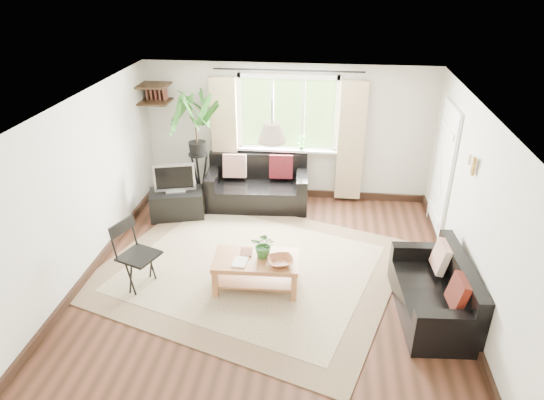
# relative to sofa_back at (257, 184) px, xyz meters

# --- Properties ---
(floor) EXTENTS (5.50, 5.50, 0.00)m
(floor) POSITION_rel_sofa_back_xyz_m (0.48, -2.26, -0.41)
(floor) COLOR black
(floor) RESTS_ON ground
(ceiling) EXTENTS (5.50, 5.50, 0.00)m
(ceiling) POSITION_rel_sofa_back_xyz_m (0.48, -2.26, 1.99)
(ceiling) COLOR white
(ceiling) RESTS_ON floor
(wall_back) EXTENTS (5.00, 0.02, 2.40)m
(wall_back) POSITION_rel_sofa_back_xyz_m (0.48, 0.49, 0.79)
(wall_back) COLOR beige
(wall_back) RESTS_ON floor
(wall_front) EXTENTS (5.00, 0.02, 2.40)m
(wall_front) POSITION_rel_sofa_back_xyz_m (0.48, -5.01, 0.79)
(wall_front) COLOR beige
(wall_front) RESTS_ON floor
(wall_left) EXTENTS (0.02, 5.50, 2.40)m
(wall_left) POSITION_rel_sofa_back_xyz_m (-2.02, -2.26, 0.79)
(wall_left) COLOR beige
(wall_left) RESTS_ON floor
(wall_right) EXTENTS (0.02, 5.50, 2.40)m
(wall_right) POSITION_rel_sofa_back_xyz_m (2.98, -2.26, 0.79)
(wall_right) COLOR beige
(wall_right) RESTS_ON floor
(rug) EXTENTS (4.74, 4.39, 0.02)m
(rug) POSITION_rel_sofa_back_xyz_m (0.17, -1.97, -0.40)
(rug) COLOR beige
(rug) RESTS_ON floor
(window) EXTENTS (2.50, 0.16, 2.16)m
(window) POSITION_rel_sofa_back_xyz_m (0.48, 0.45, 1.14)
(window) COLOR white
(window) RESTS_ON wall_back
(door) EXTENTS (0.06, 0.96, 2.06)m
(door) POSITION_rel_sofa_back_xyz_m (2.95, -0.56, 0.59)
(door) COLOR silver
(door) RESTS_ON wall_right
(corner_shelf) EXTENTS (0.50, 0.50, 0.34)m
(corner_shelf) POSITION_rel_sofa_back_xyz_m (-1.77, 0.24, 1.48)
(corner_shelf) COLOR black
(corner_shelf) RESTS_ON wall_back
(pendant_lamp) EXTENTS (0.36, 0.36, 0.54)m
(pendant_lamp) POSITION_rel_sofa_back_xyz_m (0.48, -1.86, 1.64)
(pendant_lamp) COLOR beige
(pendant_lamp) RESTS_ON ceiling
(wall_sconce) EXTENTS (0.12, 0.12, 0.28)m
(wall_sconce) POSITION_rel_sofa_back_xyz_m (2.91, -1.96, 1.33)
(wall_sconce) COLOR beige
(wall_sconce) RESTS_ON wall_right
(sofa_back) EXTENTS (1.79, 0.98, 0.82)m
(sofa_back) POSITION_rel_sofa_back_xyz_m (0.00, 0.00, 0.00)
(sofa_back) COLOR black
(sofa_back) RESTS_ON floor
(sofa_right) EXTENTS (1.59, 0.88, 0.72)m
(sofa_right) POSITION_rel_sofa_back_xyz_m (2.53, -2.66, -0.05)
(sofa_right) COLOR black
(sofa_right) RESTS_ON floor
(coffee_table) EXTENTS (1.13, 0.65, 0.45)m
(coffee_table) POSITION_rel_sofa_back_xyz_m (0.33, -2.38, -0.18)
(coffee_table) COLOR #975931
(coffee_table) RESTS_ON floor
(table_plant) EXTENTS (0.35, 0.32, 0.35)m
(table_plant) POSITION_rel_sofa_back_xyz_m (0.43, -2.33, 0.22)
(table_plant) COLOR #2B5E25
(table_plant) RESTS_ON coffee_table
(bowl) EXTENTS (0.41, 0.41, 0.08)m
(bowl) POSITION_rel_sofa_back_xyz_m (0.66, -2.47, 0.09)
(bowl) COLOR brown
(bowl) RESTS_ON coffee_table
(book_a) EXTENTS (0.19, 0.25, 0.02)m
(book_a) POSITION_rel_sofa_back_xyz_m (0.05, -2.50, 0.06)
(book_a) COLOR silver
(book_a) RESTS_ON coffee_table
(book_b) EXTENTS (0.18, 0.23, 0.02)m
(book_b) POSITION_rel_sofa_back_xyz_m (0.11, -2.27, 0.06)
(book_b) COLOR brown
(book_b) RESTS_ON coffee_table
(tv_stand) EXTENTS (0.97, 0.71, 0.47)m
(tv_stand) POSITION_rel_sofa_back_xyz_m (-1.28, -0.58, -0.17)
(tv_stand) COLOR black
(tv_stand) RESTS_ON floor
(tv) EXTENTS (0.70, 0.39, 0.51)m
(tv) POSITION_rel_sofa_back_xyz_m (-1.28, -0.58, 0.32)
(tv) COLOR #A5A5AA
(tv) RESTS_ON tv_stand
(palm_stand) EXTENTS (0.88, 0.88, 1.98)m
(palm_stand) POSITION_rel_sofa_back_xyz_m (-1.04, 0.05, 0.58)
(palm_stand) COLOR black
(palm_stand) RESTS_ON floor
(folding_chair) EXTENTS (0.63, 0.63, 0.94)m
(folding_chair) POSITION_rel_sofa_back_xyz_m (-1.18, -2.55, 0.06)
(folding_chair) COLOR black
(folding_chair) RESTS_ON floor
(sill_plant) EXTENTS (0.14, 0.10, 0.27)m
(sill_plant) POSITION_rel_sofa_back_xyz_m (0.73, 0.37, 0.66)
(sill_plant) COLOR #2D6023
(sill_plant) RESTS_ON window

